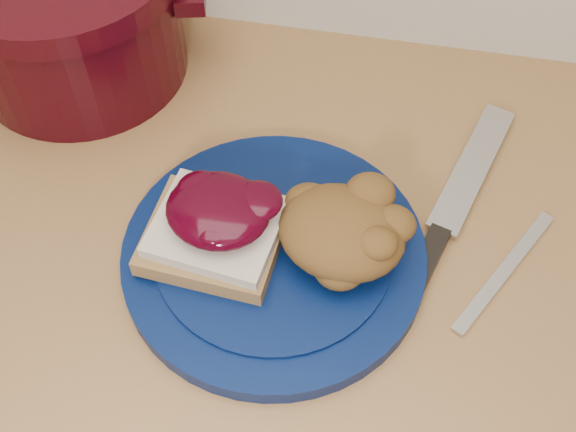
% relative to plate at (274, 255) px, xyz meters
% --- Properties ---
extents(base_cabinet, '(4.00, 0.60, 0.86)m').
position_rel_plate_xyz_m(base_cabinet, '(-0.04, 0.05, -0.48)').
color(base_cabinet, beige).
rests_on(base_cabinet, floor).
extents(plate, '(0.34, 0.34, 0.02)m').
position_rel_plate_xyz_m(plate, '(0.00, 0.00, 0.00)').
color(plate, '#041442').
rests_on(plate, wood_countertop).
extents(sandwich, '(0.13, 0.12, 0.06)m').
position_rel_plate_xyz_m(sandwich, '(-0.05, -0.00, 0.04)').
color(sandwich, olive).
rests_on(sandwich, plate).
extents(stuffing_mound, '(0.14, 0.12, 0.06)m').
position_rel_plate_xyz_m(stuffing_mound, '(0.06, 0.01, 0.04)').
color(stuffing_mound, brown).
rests_on(stuffing_mound, plate).
extents(chef_knife, '(0.12, 0.30, 0.02)m').
position_rel_plate_xyz_m(chef_knife, '(0.15, 0.04, -0.00)').
color(chef_knife, black).
rests_on(chef_knife, wood_countertop).
extents(butter_knife, '(0.10, 0.16, 0.00)m').
position_rel_plate_xyz_m(butter_knife, '(0.22, 0.03, -0.01)').
color(butter_knife, silver).
rests_on(butter_knife, wood_countertop).
extents(dutch_oven, '(0.31, 0.31, 0.17)m').
position_rel_plate_xyz_m(dutch_oven, '(-0.28, 0.23, 0.07)').
color(dutch_oven, '#32050B').
rests_on(dutch_oven, wood_countertop).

